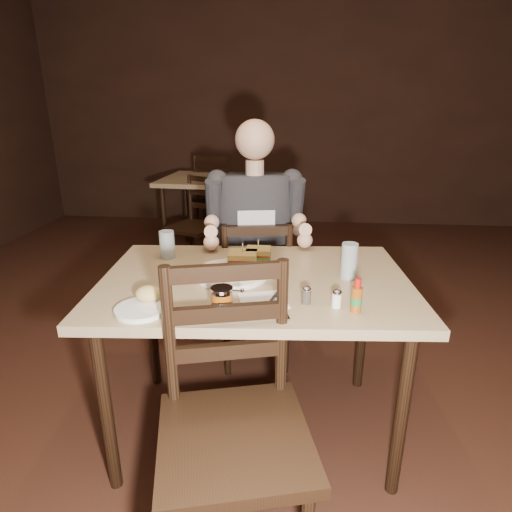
# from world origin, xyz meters

# --- Properties ---
(room_shell) EXTENTS (7.00, 7.00, 7.00)m
(room_shell) POSITION_xyz_m (0.00, 0.00, 1.40)
(room_shell) COLOR black
(room_shell) RESTS_ON ground
(main_table) EXTENTS (1.33, 0.94, 0.77)m
(main_table) POSITION_xyz_m (-0.01, -0.31, 0.69)
(main_table) COLOR tan
(main_table) RESTS_ON ground
(bg_table) EXTENTS (0.86, 0.86, 0.77)m
(bg_table) POSITION_xyz_m (-0.74, 2.18, 0.68)
(bg_table) COLOR tan
(bg_table) RESTS_ON ground
(chair_far) EXTENTS (0.47, 0.51, 0.88)m
(chair_far) POSITION_xyz_m (-0.06, 0.29, 0.44)
(chair_far) COLOR black
(chair_far) RESTS_ON ground
(chair_near) EXTENTS (0.57, 0.60, 0.99)m
(chair_near) POSITION_xyz_m (-0.01, -0.93, 0.50)
(chair_near) COLOR black
(chair_near) RESTS_ON ground
(bg_chair_far) EXTENTS (0.44, 0.48, 0.94)m
(bg_chair_far) POSITION_xyz_m (-0.74, 2.73, 0.47)
(bg_chair_far) COLOR black
(bg_chair_far) RESTS_ON ground
(bg_chair_near) EXTENTS (0.53, 0.55, 0.85)m
(bg_chair_near) POSITION_xyz_m (-0.74, 1.63, 0.42)
(bg_chair_near) COLOR black
(bg_chair_near) RESTS_ON ground
(diner) EXTENTS (0.60, 0.50, 0.93)m
(diner) POSITION_xyz_m (-0.06, 0.24, 0.92)
(diner) COLOR #282A2D
(diner) RESTS_ON chair_far
(dinner_plate) EXTENTS (0.33, 0.33, 0.02)m
(dinner_plate) POSITION_xyz_m (-0.11, -0.30, 0.78)
(dinner_plate) COLOR white
(dinner_plate) RESTS_ON main_table
(sandwich_left) EXTENTS (0.11, 0.09, 0.10)m
(sandwich_left) POSITION_xyz_m (-0.01, -0.15, 0.84)
(sandwich_left) COLOR tan
(sandwich_left) RESTS_ON dinner_plate
(sandwich_right) EXTENTS (0.13, 0.11, 0.10)m
(sandwich_right) POSITION_xyz_m (-0.07, -0.21, 0.84)
(sandwich_right) COLOR tan
(sandwich_right) RESTS_ON dinner_plate
(fries_pile) EXTENTS (0.24, 0.18, 0.04)m
(fries_pile) POSITION_xyz_m (-0.04, -0.35, 0.81)
(fries_pile) COLOR #D5C464
(fries_pile) RESTS_ON dinner_plate
(ketchup_dollop) EXTENTS (0.05, 0.05, 0.01)m
(ketchup_dollop) POSITION_xyz_m (0.02, -0.22, 0.79)
(ketchup_dollop) COLOR maroon
(ketchup_dollop) RESTS_ON dinner_plate
(glass_left) EXTENTS (0.07, 0.07, 0.13)m
(glass_left) POSITION_xyz_m (-0.44, -0.10, 0.83)
(glass_left) COLOR silver
(glass_left) RESTS_ON main_table
(glass_right) EXTENTS (0.07, 0.07, 0.15)m
(glass_right) POSITION_xyz_m (0.38, -0.27, 0.85)
(glass_right) COLOR silver
(glass_right) RESTS_ON main_table
(hot_sauce) EXTENTS (0.04, 0.04, 0.13)m
(hot_sauce) POSITION_xyz_m (0.37, -0.58, 0.83)
(hot_sauce) COLOR brown
(hot_sauce) RESTS_ON main_table
(salt_shaker) EXTENTS (0.04, 0.04, 0.06)m
(salt_shaker) POSITION_xyz_m (0.31, -0.55, 0.80)
(salt_shaker) COLOR white
(salt_shaker) RESTS_ON main_table
(pepper_shaker) EXTENTS (0.04, 0.04, 0.06)m
(pepper_shaker) POSITION_xyz_m (0.20, -0.53, 0.80)
(pepper_shaker) COLOR #38332D
(pepper_shaker) RESTS_ON main_table
(syrup_dispenser) EXTENTS (0.08, 0.08, 0.10)m
(syrup_dispenser) POSITION_xyz_m (-0.09, -0.65, 0.82)
(syrup_dispenser) COLOR brown
(syrup_dispenser) RESTS_ON main_table
(napkin) EXTENTS (0.20, 0.20, 0.00)m
(napkin) POSITION_xyz_m (0.04, -0.53, 0.77)
(napkin) COLOR white
(napkin) RESTS_ON main_table
(knife) EXTENTS (0.06, 0.21, 0.01)m
(knife) POSITION_xyz_m (0.12, -0.57, 0.78)
(knife) COLOR silver
(knife) RESTS_ON napkin
(fork) EXTENTS (0.06, 0.16, 0.01)m
(fork) POSITION_xyz_m (0.09, -0.48, 0.78)
(fork) COLOR silver
(fork) RESTS_ON napkin
(side_plate) EXTENTS (0.19, 0.19, 0.01)m
(side_plate) POSITION_xyz_m (-0.37, -0.66, 0.78)
(side_plate) COLOR white
(side_plate) RESTS_ON main_table
(bread_roll) EXTENTS (0.10, 0.09, 0.06)m
(bread_roll) POSITION_xyz_m (-0.36, -0.59, 0.81)
(bread_roll) COLOR #DDBC6D
(bread_roll) RESTS_ON side_plate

